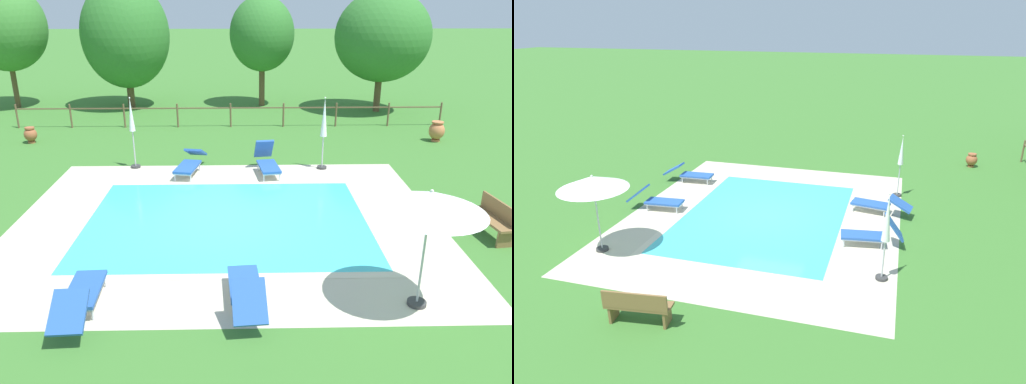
{
  "view_description": "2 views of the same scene",
  "coord_description": "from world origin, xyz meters",
  "views": [
    {
      "loc": [
        0.48,
        -11.86,
        5.48
      ],
      "look_at": [
        0.77,
        0.5,
        0.6
      ],
      "focal_mm": 35.08,
      "sensor_mm": 36.0,
      "label": 1
    },
    {
      "loc": [
        13.89,
        4.19,
        6.43
      ],
      "look_at": [
        -0.65,
        0.02,
        0.65
      ],
      "focal_mm": 32.05,
      "sensor_mm": 36.0,
      "label": 2
    }
  ],
  "objects": [
    {
      "name": "ground_plane",
      "position": [
        0.0,
        0.0,
        0.0
      ],
      "size": [
        160.0,
        160.0,
        0.0
      ],
      "primitive_type": "plane",
      "color": "#3D752D"
    },
    {
      "name": "pool_deck_paving",
      "position": [
        0.0,
        0.0,
        0.0
      ],
      "size": [
        10.96,
        9.1,
        0.01
      ],
      "primitive_type": "cube",
      "color": "beige",
      "rests_on": "ground"
    },
    {
      "name": "swimming_pool_water",
      "position": [
        0.0,
        0.0,
        0.01
      ],
      "size": [
        7.22,
        5.36,
        0.01
      ],
      "primitive_type": "cube",
      "color": "#42CCD6",
      "rests_on": "ground"
    },
    {
      "name": "pool_coping_rim",
      "position": [
        0.0,
        0.0,
        0.01
      ],
      "size": [
        7.7,
        5.84,
        0.01
      ],
      "color": "beige",
      "rests_on": "ground"
    },
    {
      "name": "sun_lounger_north_near_steps",
      "position": [
        -1.33,
        3.79,
        0.35
      ],
      "size": [
        0.96,
        2.14,
        0.72
      ],
      "color": "#2856A8",
      "rests_on": "ground"
    },
    {
      "name": "sun_lounger_north_mid",
      "position": [
        -2.55,
        -4.0,
        0.36
      ],
      "size": [
        0.71,
        2.08,
        0.76
      ],
      "color": "#2856A8",
      "rests_on": "ground"
    },
    {
      "name": "sun_lounger_north_far",
      "position": [
        1.21,
        3.73,
        0.4
      ],
      "size": [
        0.84,
        1.89,
        1.01
      ],
      "color": "#2856A8",
      "rests_on": "ground"
    },
    {
      "name": "sun_lounger_north_end",
      "position": [
        0.48,
        -3.86,
        0.37
      ],
      "size": [
        0.76,
        2.03,
        0.85
      ],
      "color": "#2856A8",
      "rests_on": "ground"
    },
    {
      "name": "patio_umbrella_open_foreground",
      "position": [
        3.72,
        -3.89,
        2.11
      ],
      "size": [
        1.97,
        1.97,
        2.36
      ],
      "color": "#383838",
      "rests_on": "ground"
    },
    {
      "name": "patio_umbrella_closed_row_west",
      "position": [
        -3.25,
        4.39,
        1.5
      ],
      "size": [
        0.32,
        0.32,
        2.41
      ],
      "color": "#383838",
      "rests_on": "ground"
    },
    {
      "name": "patio_umbrella_closed_row_mid_west",
      "position": [
        3.08,
        4.14,
        1.53
      ],
      "size": [
        0.32,
        0.32,
        2.43
      ],
      "color": "#383838",
      "rests_on": "ground"
    },
    {
      "name": "wooden_bench_lawn_side",
      "position": [
        6.49,
        -0.99,
        0.47
      ],
      "size": [
        0.62,
        1.54,
        0.87
      ],
      "color": "olive",
      "rests_on": "ground"
    },
    {
      "name": "terracotta_urn_near_fence",
      "position": [
        -8.01,
        7.56,
        0.34
      ],
      "size": [
        0.5,
        0.5,
        0.63
      ],
      "color": "#A85B38",
      "rests_on": "ground"
    }
  ]
}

